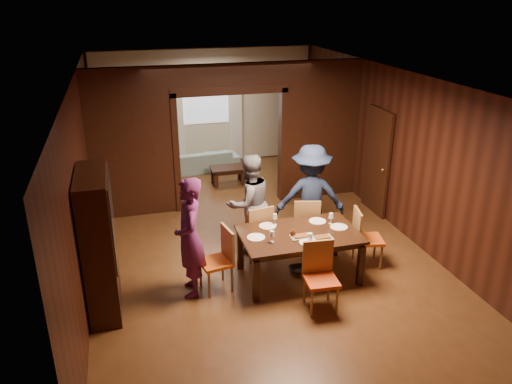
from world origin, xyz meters
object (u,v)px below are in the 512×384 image
object	(u,v)px
dining_table	(299,255)
chair_left	(216,260)
chair_right	(368,238)
person_navy	(311,197)
sofa	(203,160)
chair_near	(321,278)
person_purple	(190,238)
chair_far_l	(256,231)
coffee_table	(228,175)
chair_far_r	(305,223)
person_grey	(249,203)
hutch	(99,243)

from	to	relation	value
dining_table	chair_left	size ratio (longest dim) A/B	1.85
chair_right	chair_left	bearing A→B (deg)	103.33
dining_table	chair_right	world-z (taller)	chair_right
person_navy	dining_table	distance (m)	1.21
sofa	chair_near	world-z (taller)	chair_near
person_purple	chair_far_l	bearing A→B (deg)	126.01
dining_table	coffee_table	xyz separation A→B (m)	(-0.18, 4.27, -0.18)
dining_table	chair_left	world-z (taller)	chair_left
sofa	chair_right	distance (m)	5.58
person_navy	person_purple	bearing A→B (deg)	37.11
person_navy	chair_far_r	size ratio (longest dim) A/B	1.89
person_navy	chair_near	size ratio (longest dim) A/B	1.89
person_purple	chair_right	xyz separation A→B (m)	(2.87, 0.05, -0.41)
person_grey	chair_right	distance (m)	2.03
chair_far_r	chair_near	world-z (taller)	same
coffee_table	hutch	bearing A→B (deg)	-122.37
chair_left	chair_right	bearing A→B (deg)	80.81
person_navy	sofa	bearing A→B (deg)	-61.35
person_grey	chair_near	bearing A→B (deg)	87.02
chair_far_r	dining_table	bearing A→B (deg)	77.93
chair_far_l	chair_near	bearing A→B (deg)	97.19
chair_right	dining_table	bearing A→B (deg)	104.60
person_grey	chair_near	xyz separation A→B (m)	(0.52, -1.96, -0.37)
person_navy	hutch	distance (m)	3.57
chair_left	chair_far_r	distance (m)	1.93
dining_table	chair_right	distance (m)	1.21
coffee_table	chair_right	bearing A→B (deg)	-71.74
person_purple	person_grey	distance (m)	1.57
sofa	chair_far_l	size ratio (longest dim) A/B	1.82
person_navy	coffee_table	world-z (taller)	person_navy
coffee_table	hutch	size ratio (longest dim) A/B	0.40
person_grey	coffee_table	size ratio (longest dim) A/B	2.14
person_grey	chair_far_l	distance (m)	0.48
coffee_table	chair_far_r	distance (m)	3.49
chair_left	person_navy	bearing A→B (deg)	106.63
person_grey	person_navy	size ratio (longest dim) A/B	0.94
dining_table	hutch	distance (m)	2.96
chair_far_l	chair_far_r	world-z (taller)	same
chair_far_l	hutch	bearing A→B (deg)	9.46
chair_left	chair_far_l	xyz separation A→B (m)	(0.84, 0.79, 0.00)
person_navy	hutch	size ratio (longest dim) A/B	0.91
sofa	chair_right	bearing A→B (deg)	103.64
chair_right	chair_near	distance (m)	1.52
person_navy	chair_left	size ratio (longest dim) A/B	1.89
coffee_table	chair_left	distance (m)	4.43
chair_near	hutch	bearing A→B (deg)	168.06
chair_far_l	sofa	bearing A→B (deg)	-97.15
coffee_table	chair_far_r	world-z (taller)	chair_far_r
chair_left	sofa	bearing A→B (deg)	161.76
person_purple	chair_near	world-z (taller)	person_purple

